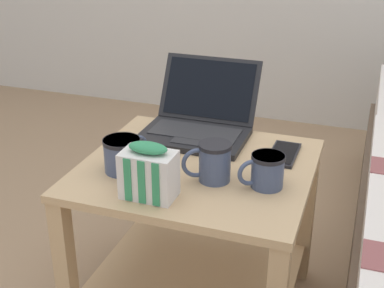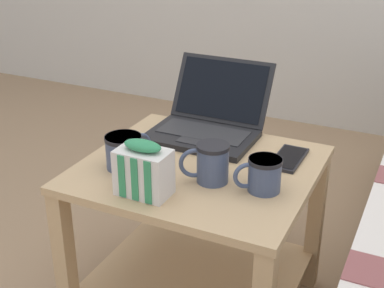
% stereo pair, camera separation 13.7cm
% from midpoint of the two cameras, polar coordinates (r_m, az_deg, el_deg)
% --- Properties ---
extents(bedside_table, '(0.61, 0.56, 0.48)m').
position_cam_midpoint_polar(bedside_table, '(1.52, -2.07, -8.04)').
color(bedside_table, tan).
rests_on(bedside_table, ground_plane).
extents(laptop, '(0.31, 0.31, 0.20)m').
position_cam_midpoint_polar(laptop, '(1.62, -1.69, 2.50)').
color(laptop, black).
rests_on(laptop, bedside_table).
extents(mug_front_left, '(0.10, 0.13, 0.09)m').
position_cam_midpoint_polar(mug_front_left, '(1.41, -10.14, -1.01)').
color(mug_front_left, '#3F4C6B').
rests_on(mug_front_left, bedside_table).
extents(mug_front_right, '(0.12, 0.09, 0.10)m').
position_cam_midpoint_polar(mug_front_right, '(1.33, -0.64, -1.82)').
color(mug_front_right, '#3F4C6B').
rests_on(mug_front_right, bedside_table).
extents(mug_mid_center, '(0.11, 0.09, 0.09)m').
position_cam_midpoint_polar(mug_mid_center, '(1.31, 5.01, -2.77)').
color(mug_mid_center, '#3F4C6B').
rests_on(mug_mid_center, bedside_table).
extents(snack_bag, '(0.13, 0.08, 0.14)m').
position_cam_midpoint_polar(snack_bag, '(1.27, -7.73, -3.10)').
color(snack_bag, silver).
rests_on(snack_bag, bedside_table).
extents(cell_phone, '(0.08, 0.16, 0.01)m').
position_cam_midpoint_polar(cell_phone, '(1.50, 7.19, -1.11)').
color(cell_phone, black).
rests_on(cell_phone, bedside_table).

